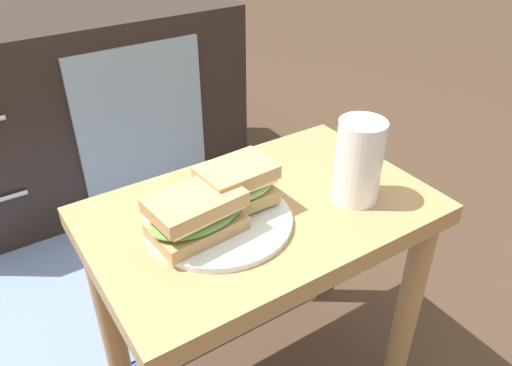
# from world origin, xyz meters

# --- Properties ---
(side_table) EXTENTS (0.56, 0.36, 0.46)m
(side_table) POSITION_xyz_m (0.00, 0.00, 0.37)
(side_table) COLOR #A37A4C
(side_table) RESTS_ON ground
(tv_cabinet) EXTENTS (0.96, 0.46, 0.58)m
(tv_cabinet) POSITION_xyz_m (-0.05, 0.95, 0.29)
(tv_cabinet) COLOR black
(tv_cabinet) RESTS_ON ground
(area_rug) EXTENTS (1.16, 0.71, 0.01)m
(area_rug) POSITION_xyz_m (-0.26, 0.48, 0.00)
(area_rug) COLOR #384C72
(area_rug) RESTS_ON ground
(plate) EXTENTS (0.23, 0.23, 0.01)m
(plate) POSITION_xyz_m (-0.08, 0.00, 0.47)
(plate) COLOR silver
(plate) RESTS_ON side_table
(sandwich_front) EXTENTS (0.15, 0.10, 0.07)m
(sandwich_front) POSITION_xyz_m (-0.12, -0.01, 0.50)
(sandwich_front) COLOR tan
(sandwich_front) RESTS_ON plate
(sandwich_back) EXTENTS (0.12, 0.09, 0.07)m
(sandwich_back) POSITION_xyz_m (-0.04, 0.01, 0.51)
(sandwich_back) COLOR tan
(sandwich_back) RESTS_ON plate
(beer_glass) EXTENTS (0.08, 0.08, 0.14)m
(beer_glass) POSITION_xyz_m (0.15, -0.06, 0.53)
(beer_glass) COLOR silver
(beer_glass) RESTS_ON side_table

